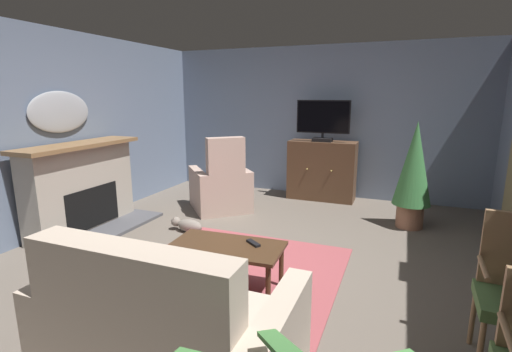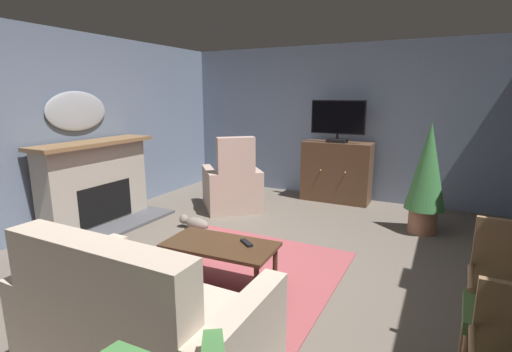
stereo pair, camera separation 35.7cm
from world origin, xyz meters
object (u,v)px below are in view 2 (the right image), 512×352
Objects in this scene: fireplace at (97,186)px; potted_plant_small_fern_corner at (427,174)px; wall_mirror_oval at (77,111)px; armchair_near_window at (232,187)px; tv_cabinet at (336,173)px; sofa_floral at (142,331)px; tv_remote at (247,243)px; television at (338,120)px; cat at (195,223)px; side_chair_far_end at (507,303)px; coffee_table at (220,249)px.

potted_plant_small_fern_corner reaches higher than fireplace.
armchair_near_window is (1.51, 1.44, -1.19)m from wall_mirror_oval.
sofa_floral reaches higher than tv_cabinet.
wall_mirror_oval is (-0.25, -0.00, 0.99)m from fireplace.
tv_cabinet is 0.93× the size of armchair_near_window.
fireplace is at bearing -157.06° from potted_plant_small_fern_corner.
tv_cabinet is at bearing 146.15° from potted_plant_small_fern_corner.
wall_mirror_oval is 0.64× the size of potted_plant_small_fern_corner.
sofa_floral is at bearing -110.65° from potted_plant_small_fern_corner.
potted_plant_small_fern_corner is (1.33, 2.30, 0.33)m from tv_remote.
wall_mirror_oval is at bearing -137.70° from television.
tv_cabinet is 1.71m from potted_plant_small_fern_corner.
fireplace reaches higher than cat.
armchair_near_window is (1.27, 1.44, -0.19)m from fireplace.
side_chair_far_end is (3.30, -2.32, 0.18)m from armchair_near_window.
side_chair_far_end reaches higher than tv_cabinet.
television reaches higher than tv_remote.
wall_mirror_oval is 1.05× the size of television.
tv_cabinet is 0.88m from television.
television reaches higher than armchair_near_window.
cat is (1.30, 0.41, -0.45)m from fireplace.
television reaches higher than cat.
side_chair_far_end is 0.71× the size of potted_plant_small_fern_corner.
tv_cabinet reaches higher than coffee_table.
potted_plant_small_fern_corner is (-0.59, 2.56, 0.25)m from side_chair_far_end.
cat is (-1.27, -2.15, -1.26)m from television.
fireplace reaches higher than sofa_floral.
potted_plant_small_fern_corner is (2.71, 0.24, 0.43)m from armchair_near_window.
side_chair_far_end is 3.54m from cat.
television reaches higher than coffee_table.
cat is at bearing -119.93° from tv_cabinet.
television is 5.10× the size of tv_remote.
potted_plant_small_fern_corner is (4.22, 1.68, -0.75)m from wall_mirror_oval.
tv_remote is 0.11× the size of sofa_floral.
tv_cabinet is 4.52m from sofa_floral.
potted_plant_small_fern_corner is 2.11× the size of cat.
potted_plant_small_fern_corner is (1.40, -0.89, -0.57)m from television.
sofa_floral is (2.87, -1.90, -1.19)m from wall_mirror_oval.
coffee_table is at bearing -45.27° from cat.
armchair_near_window is 0.84× the size of potted_plant_small_fern_corner.
armchair_near_window is 1.19× the size of side_chair_far_end.
fireplace is at bearing 169.08° from side_chair_far_end.
sofa_floral is at bearing -33.51° from wall_mirror_oval.
tv_remote is 2.68m from potted_plant_small_fern_corner.
tv_cabinet is at bearing 119.66° from side_chair_far_end.
fireplace reaches higher than tv_remote.
sofa_floral reaches higher than cat.
fireplace is 4.32m from potted_plant_small_fern_corner.
sofa_floral is (0.20, -1.18, -0.04)m from coffee_table.
tv_cabinet is 1.65× the size of cat.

